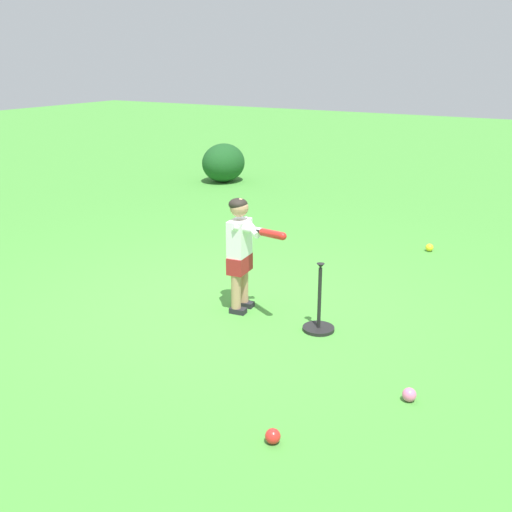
# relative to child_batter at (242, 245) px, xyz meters

# --- Properties ---
(ground_plane) EXTENTS (40.00, 40.00, 0.00)m
(ground_plane) POSITION_rel_child_batter_xyz_m (-0.20, 0.07, -0.65)
(ground_plane) COLOR #479338
(child_batter) EXTENTS (0.71, 0.43, 1.08)m
(child_batter) POSITION_rel_child_batter_xyz_m (0.00, 0.00, 0.00)
(child_batter) COLOR #232328
(child_batter) RESTS_ON ground
(play_ball_far_left) EXTENTS (0.10, 0.10, 0.10)m
(play_ball_far_left) POSITION_rel_child_batter_xyz_m (1.26, -1.68, -0.60)
(play_ball_far_left) COLOR red
(play_ball_far_left) RESTS_ON ground
(play_ball_center_lawn) EXTENTS (0.10, 0.10, 0.10)m
(play_ball_center_lawn) POSITION_rel_child_batter_xyz_m (1.02, 2.72, -0.60)
(play_ball_center_lawn) COLOR yellow
(play_ball_center_lawn) RESTS_ON ground
(play_ball_behind_batter) EXTENTS (0.10, 0.10, 0.10)m
(play_ball_behind_batter) POSITION_rel_child_batter_xyz_m (1.85, -0.77, -0.60)
(play_ball_behind_batter) COLOR pink
(play_ball_behind_batter) RESTS_ON ground
(batting_tee) EXTENTS (0.28, 0.28, 0.62)m
(batting_tee) POSITION_rel_child_batter_xyz_m (0.81, -0.04, -0.55)
(batting_tee) COLOR black
(batting_tee) RESTS_ON ground
(shrub_left_background) EXTENTS (0.76, 0.90, 0.72)m
(shrub_left_background) POSITION_rel_child_batter_xyz_m (-3.53, 5.06, -0.29)
(shrub_left_background) COLOR #194C1E
(shrub_left_background) RESTS_ON ground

